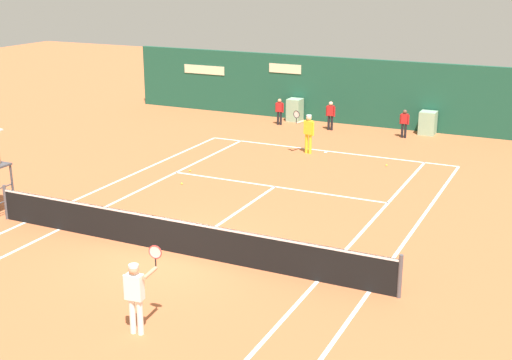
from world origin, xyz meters
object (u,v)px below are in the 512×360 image
ball_kid_right_post (331,114)px  tennis_ball_near_service_line (386,165)px  tennis_ball_by_sideline (182,184)px  ball_kid_left_post (404,122)px  player_on_baseline (308,130)px  player_near_side (136,292)px  ball_kid_centre_post (279,110)px  tennis_ball_mid_court (190,171)px

ball_kid_right_post → tennis_ball_near_service_line: size_ratio=19.76×
ball_kid_right_post → tennis_ball_by_sideline: size_ratio=19.76×
ball_kid_left_post → tennis_ball_near_service_line: size_ratio=18.58×
ball_kid_right_post → tennis_ball_near_service_line: ball_kid_right_post is taller
player_on_baseline → player_near_side: (2.10, -14.95, -0.01)m
player_on_baseline → ball_kid_left_post: player_on_baseline is taller
player_on_baseline → ball_kid_left_post: (2.86, 4.32, -0.24)m
player_on_baseline → player_near_side: bearing=112.0°
ball_kid_centre_post → tennis_ball_mid_court: 8.65m
ball_kid_left_post → tennis_ball_by_sideline: (-5.29, -10.11, -0.69)m
tennis_ball_by_sideline → tennis_ball_near_service_line: size_ratio=1.00×
player_on_baseline → tennis_ball_near_service_line: player_on_baseline is taller
tennis_ball_near_service_line → player_on_baseline: bearing=172.8°
player_near_side → tennis_ball_by_sideline: size_ratio=26.57×
player_near_side → ball_kid_centre_post: bearing=99.3°
player_near_side → tennis_ball_mid_court: size_ratio=26.57×
ball_kid_centre_post → tennis_ball_by_sideline: ball_kid_centre_post is taller
player_on_baseline → ball_kid_right_post: (-0.58, 4.32, -0.19)m
ball_kid_centre_post → ball_kid_right_post: bearing=176.8°
ball_kid_left_post → player_on_baseline: bearing=56.2°
tennis_ball_near_service_line → tennis_ball_mid_court: 7.47m
player_near_side → ball_kid_left_post: bearing=81.8°
tennis_ball_by_sideline → tennis_ball_mid_court: (-0.55, 1.49, 0.00)m
player_on_baseline → ball_kid_right_post: size_ratio=1.36×
tennis_ball_near_service_line → player_near_side: bearing=-95.1°
ball_kid_centre_post → tennis_ball_mid_court: bearing=87.9°
player_on_baseline → tennis_ball_near_service_line: (3.40, -0.43, -0.93)m
ball_kid_centre_post → tennis_ball_near_service_line: ball_kid_centre_post is taller
ball_kid_left_post → ball_kid_right_post: ball_kid_right_post is taller
tennis_ball_by_sideline → ball_kid_centre_post: bearing=94.1°
ball_kid_left_post → tennis_ball_mid_court: size_ratio=18.58×
player_near_side → tennis_ball_by_sideline: player_near_side is taller
player_on_baseline → ball_kid_right_post: bearing=-68.3°
player_on_baseline → ball_kid_right_post: 4.36m
ball_kid_left_post → ball_kid_right_post: 3.44m
ball_kid_left_post → ball_kid_right_post: (-3.44, -0.00, 0.05)m
tennis_ball_mid_court → tennis_ball_near_service_line: bearing=31.3°
ball_kid_right_post → tennis_ball_near_service_line: 6.24m
ball_kid_centre_post → tennis_ball_mid_court: size_ratio=18.55×
player_on_baseline → ball_kid_centre_post: 5.35m
ball_kid_left_post → ball_kid_centre_post: ball_kid_left_post is taller
player_near_side → ball_kid_centre_post: 19.97m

